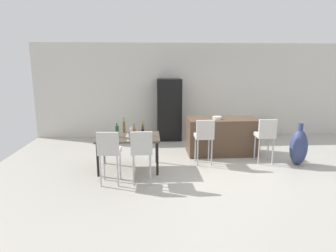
{
  "coord_description": "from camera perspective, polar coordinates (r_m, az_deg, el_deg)",
  "views": [
    {
      "loc": [
        -1.46,
        -6.24,
        2.24
      ],
      "look_at": [
        -1.05,
        0.27,
        0.85
      ],
      "focal_mm": 30.71,
      "sensor_mm": 36.0,
      "label": 1
    }
  ],
  "objects": [
    {
      "name": "dining_table",
      "position": [
        6.24,
        -7.82,
        -2.62
      ],
      "size": [
        1.33,
        0.91,
        0.74
      ],
      "color": "#4C4238",
      "rests_on": "ground_plane"
    },
    {
      "name": "fruit_bowl",
      "position": [
        7.23,
        9.71,
        1.61
      ],
      "size": [
        0.22,
        0.22,
        0.07
      ],
      "primitive_type": "cylinder",
      "color": "beige",
      "rests_on": "kitchen_island"
    },
    {
      "name": "wine_bottle_far",
      "position": [
        6.22,
        -5.04,
        -0.72
      ],
      "size": [
        0.07,
        0.07,
        0.32
      ],
      "color": "brown",
      "rests_on": "dining_table"
    },
    {
      "name": "wine_glass_right",
      "position": [
        6.49,
        -7.34,
        -0.31
      ],
      "size": [
        0.07,
        0.07,
        0.17
      ],
      "color": "silver",
      "rests_on": "dining_table"
    },
    {
      "name": "bar_chair_left",
      "position": [
        6.53,
        7.21,
        -1.72
      ],
      "size": [
        0.4,
        0.4,
        1.05
      ],
      "color": "beige",
      "rests_on": "ground_plane"
    },
    {
      "name": "dining_chair_far",
      "position": [
        5.43,
        -5.26,
        -4.5
      ],
      "size": [
        0.41,
        0.41,
        1.05
      ],
      "color": "beige",
      "rests_on": "ground_plane"
    },
    {
      "name": "wine_bottle_left",
      "position": [
        5.95,
        -5.03,
        -1.54
      ],
      "size": [
        0.06,
        0.06,
        0.27
      ],
      "color": "black",
      "rests_on": "dining_table"
    },
    {
      "name": "wine_bottle_inner",
      "position": [
        6.59,
        -8.73,
        -0.13
      ],
      "size": [
        0.06,
        0.06,
        0.34
      ],
      "color": "brown",
      "rests_on": "dining_table"
    },
    {
      "name": "kitchen_island",
      "position": [
        7.45,
        10.62,
        -2.02
      ],
      "size": [
        1.73,
        0.78,
        0.92
      ],
      "primitive_type": "cube",
      "color": "#4C3828",
      "rests_on": "ground_plane"
    },
    {
      "name": "back_wall",
      "position": [
        9.2,
        5.6,
        7.03
      ],
      "size": [
        10.0,
        0.12,
        2.9
      ],
      "primitive_type": "cube",
      "color": "beige",
      "rests_on": "ground_plane"
    },
    {
      "name": "refrigerator",
      "position": [
        8.73,
        0.22,
        3.31
      ],
      "size": [
        0.72,
        0.68,
        1.84
      ],
      "primitive_type": "cube",
      "color": "black",
      "rests_on": "ground_plane"
    },
    {
      "name": "bar_chair_middle",
      "position": [
        6.94,
        18.82,
        -1.47
      ],
      "size": [
        0.42,
        0.42,
        1.05
      ],
      "color": "beige",
      "rests_on": "ground_plane"
    },
    {
      "name": "ground_plane",
      "position": [
        6.79,
        9.11,
        -7.39
      ],
      "size": [
        10.0,
        10.0,
        0.0
      ],
      "primitive_type": "plane",
      "color": "#ADA89E"
    },
    {
      "name": "wine_bottle_corner",
      "position": [
        6.02,
        -6.74,
        -1.33
      ],
      "size": [
        0.06,
        0.06,
        0.31
      ],
      "color": "brown",
      "rests_on": "dining_table"
    },
    {
      "name": "wine_glass_middle",
      "position": [
        5.83,
        -7.99,
        -1.74
      ],
      "size": [
        0.07,
        0.07,
        0.17
      ],
      "color": "silver",
      "rests_on": "dining_table"
    },
    {
      "name": "dining_chair_near",
      "position": [
        5.49,
        -11.6,
        -4.54
      ],
      "size": [
        0.42,
        0.42,
        1.05
      ],
      "color": "beige",
      "rests_on": "ground_plane"
    },
    {
      "name": "wine_bottle_end",
      "position": [
        6.16,
        -10.07,
        -1.08
      ],
      "size": [
        0.08,
        0.08,
        0.31
      ],
      "color": "#194723",
      "rests_on": "dining_table"
    },
    {
      "name": "potted_plant",
      "position": [
        9.57,
        19.45,
        -0.36
      ],
      "size": [
        0.33,
        0.33,
        0.54
      ],
      "color": "#996B4C",
      "rests_on": "ground_plane"
    },
    {
      "name": "floor_vase",
      "position": [
        7.17,
        24.5,
        -3.81
      ],
      "size": [
        0.38,
        0.38,
        0.97
      ],
      "color": "navy",
      "rests_on": "ground_plane"
    }
  ]
}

